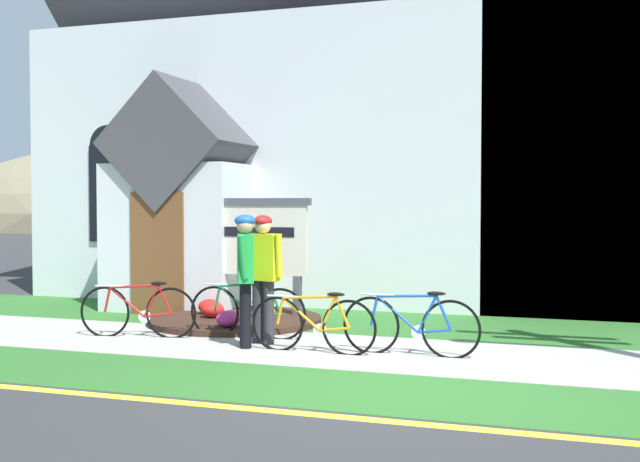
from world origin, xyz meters
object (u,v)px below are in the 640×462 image
church_sign (249,240)px  bicycle_black (248,311)px  bicycle_blue (411,325)px  bicycle_silver (313,324)px  bicycle_orange (138,311)px  cyclist_in_yellow_jersey (263,268)px  cyclist_in_orange_jersey (245,269)px

church_sign → bicycle_black: 2.09m
bicycle_blue → bicycle_black: (-2.46, 0.53, 0.00)m
bicycle_blue → bicycle_silver: bearing=-170.1°
bicycle_orange → bicycle_blue: bicycle_blue is taller
cyclist_in_yellow_jersey → cyclist_in_orange_jersey: bearing=-109.9°
bicycle_orange → cyclist_in_yellow_jersey: bearing=2.3°
bicycle_silver → bicycle_orange: bearing=173.7°
bicycle_orange → cyclist_in_orange_jersey: 1.91m
cyclist_in_yellow_jersey → cyclist_in_orange_jersey: cyclist_in_orange_jersey is taller
bicycle_blue → bicycle_orange: bearing=178.8°
church_sign → cyclist_in_orange_jersey: church_sign is taller
bicycle_orange → cyclist_in_yellow_jersey: 2.00m
bicycle_orange → cyclist_in_yellow_jersey: size_ratio=0.97×
bicycle_blue → bicycle_silver: 1.24m
bicycle_silver → cyclist_in_yellow_jersey: 1.14m
bicycle_blue → cyclist_in_yellow_jersey: size_ratio=1.01×
bicycle_silver → bicycle_black: bicycle_black is taller
church_sign → cyclist_in_yellow_jersey: size_ratio=1.23×
bicycle_black → cyclist_in_orange_jersey: size_ratio=0.99×
bicycle_silver → cyclist_in_yellow_jersey: size_ratio=0.97×
church_sign → cyclist_in_orange_jersey: 2.64m
bicycle_silver → church_sign: bearing=128.5°
cyclist_in_orange_jersey → bicycle_orange: bearing=172.0°
bicycle_orange → bicycle_silver: bicycle_orange is taller
bicycle_blue → cyclist_in_orange_jersey: 2.29m
cyclist_in_yellow_jersey → bicycle_black: bearing=136.3°
bicycle_orange → bicycle_black: bearing=16.6°
church_sign → bicycle_blue: size_ratio=1.22×
bicycle_black → cyclist_in_yellow_jersey: 0.85m
bicycle_black → cyclist_in_orange_jersey: (0.27, -0.70, 0.66)m
church_sign → bicycle_orange: church_sign is taller
bicycle_orange → bicycle_blue: size_ratio=0.96×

